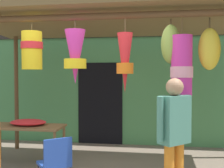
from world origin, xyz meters
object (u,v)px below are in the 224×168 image
flower_heap_on_table (29,122)px  vendor_in_orange (174,131)px  folding_chair (56,161)px  display_table (25,130)px

flower_heap_on_table → vendor_in_orange: 2.93m
folding_chair → display_table: bearing=130.5°
flower_heap_on_table → display_table: bearing=-133.9°
folding_chair → vendor_in_orange: vendor_in_orange is taller
flower_heap_on_table → folding_chair: bearing=-51.8°
vendor_in_orange → folding_chair: bearing=178.3°
display_table → folding_chair: 1.61m
flower_heap_on_table → vendor_in_orange: size_ratio=0.42×
vendor_in_orange → flower_heap_on_table: bearing=153.4°
display_table → flower_heap_on_table: 0.15m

